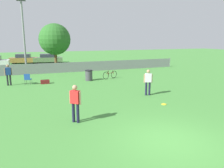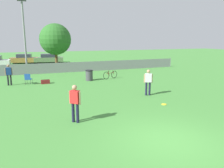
# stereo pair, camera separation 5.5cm
# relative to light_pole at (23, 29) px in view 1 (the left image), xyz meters

# --- Properties ---
(ground_plane) EXTENTS (120.00, 120.00, 0.00)m
(ground_plane) POSITION_rel_light_pole_xyz_m (4.55, -19.89, -4.65)
(ground_plane) COLOR #428438
(fence_backline) EXTENTS (26.45, 0.07, 1.21)m
(fence_backline) POSITION_rel_light_pole_xyz_m (4.55, -1.89, -4.10)
(fence_backline) COLOR gray
(fence_backline) RESTS_ON ground_plane
(light_pole) EXTENTS (0.90, 0.36, 7.80)m
(light_pole) POSITION_rel_light_pole_xyz_m (0.00, 0.00, 0.00)
(light_pole) COLOR gray
(light_pole) RESTS_ON ground_plane
(tree_near_pole) EXTENTS (3.58, 3.58, 5.37)m
(tree_near_pole) POSITION_rel_light_pole_xyz_m (3.28, 0.28, -1.08)
(tree_near_pole) COLOR brown
(tree_near_pole) RESTS_ON ground_plane
(player_receiver_white) EXTENTS (0.54, 0.34, 1.69)m
(player_receiver_white) POSITION_rel_light_pole_xyz_m (7.25, -13.86, -3.66)
(player_receiver_white) COLOR #191933
(player_receiver_white) RESTS_ON ground_plane
(player_defender_red) EXTENTS (0.44, 0.43, 1.69)m
(player_defender_red) POSITION_rel_light_pole_xyz_m (1.83, -16.81, -3.66)
(player_defender_red) COLOR #191933
(player_defender_red) RESTS_ON ground_plane
(spectator_in_blue) EXTENTS (0.54, 0.25, 1.67)m
(spectator_in_blue) POSITION_rel_light_pole_xyz_m (-1.37, -7.10, -3.68)
(spectator_in_blue) COLOR black
(spectator_in_blue) RESTS_ON ground_plane
(frisbee_disc) EXTENTS (0.28, 0.28, 0.03)m
(frisbee_disc) POSITION_rel_light_pole_xyz_m (7.02, -16.01, -4.63)
(frisbee_disc) COLOR yellow
(frisbee_disc) RESTS_ON ground_plane
(folding_chair_sideline) EXTENTS (0.61, 0.61, 0.88)m
(folding_chair_sideline) POSITION_rel_light_pole_xyz_m (0.02, -7.29, -4.15)
(folding_chair_sideline) COLOR #333338
(folding_chair_sideline) RESTS_ON ground_plane
(bicycle_sideline) EXTENTS (1.58, 0.63, 0.75)m
(bicycle_sideline) POSITION_rel_light_pole_xyz_m (7.16, -7.26, -4.29)
(bicycle_sideline) COLOR black
(bicycle_sideline) RESTS_ON ground_plane
(trash_bin) EXTENTS (0.66, 0.66, 0.94)m
(trash_bin) POSITION_rel_light_pole_xyz_m (5.08, -7.43, -4.17)
(trash_bin) COLOR #3F3F44
(trash_bin) RESTS_ON ground_plane
(gear_bag_sideline) EXTENTS (0.69, 0.38, 0.34)m
(gear_bag_sideline) POSITION_rel_light_pole_xyz_m (1.33, -7.44, -4.49)
(gear_bag_sideline) COLOR maroon
(gear_bag_sideline) RESTS_ON ground_plane
(parked_car_tan) EXTENTS (4.12, 2.25, 1.40)m
(parked_car_tan) POSITION_rel_light_pole_xyz_m (-0.26, 9.57, -3.97)
(parked_car_tan) COLOR black
(parked_car_tan) RESTS_ON ground_plane
(parked_car_olive) EXTENTS (4.48, 2.25, 1.38)m
(parked_car_olive) POSITION_rel_light_pole_xyz_m (3.23, 8.97, -3.97)
(parked_car_olive) COLOR black
(parked_car_olive) RESTS_ON ground_plane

